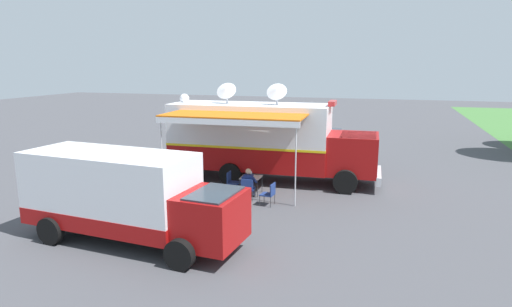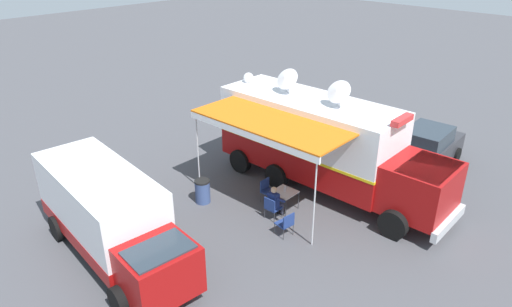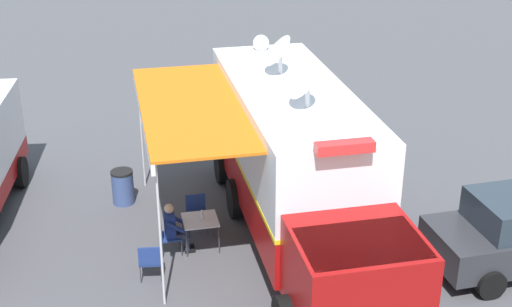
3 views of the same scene
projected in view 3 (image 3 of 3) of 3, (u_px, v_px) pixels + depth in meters
The scene contains 11 objects.
ground_plane at pixel (289, 221), 17.53m from camera, with size 100.00×100.00×0.00m, color #47474C.
lot_stripe at pixel (391, 202), 18.41m from camera, with size 0.12×4.80×0.01m, color silver.
command_truck at pixel (297, 163), 16.05m from camera, with size 5.08×9.56×4.53m.
folding_table at pixel (200, 221), 16.17m from camera, with size 0.82×0.82×0.73m.
water_bottle at pixel (202, 215), 16.12m from camera, with size 0.07×0.07×0.22m.
folding_chair_at_table at pixel (166, 233), 16.00m from camera, with size 0.49×0.49×0.87m.
folding_chair_beside_table at pixel (196, 210), 17.00m from camera, with size 0.49×0.49×0.87m.
folding_chair_spare_by_truck at pixel (150, 259), 15.03m from camera, with size 0.53×0.53×0.87m.
seated_responder at pixel (174, 227), 15.98m from camera, with size 0.67×0.56×1.25m.
trash_bin at pixel (123, 187), 18.22m from camera, with size 0.57×0.57×0.91m.
traffic_cone at pixel (263, 136), 21.72m from camera, with size 0.36×0.36×0.58m.
Camera 3 is at (3.60, 14.85, 8.78)m, focal length 49.46 mm.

